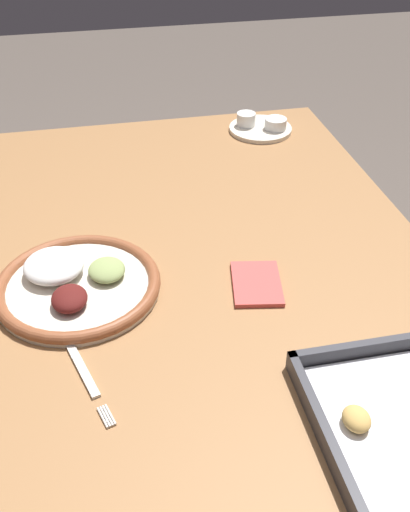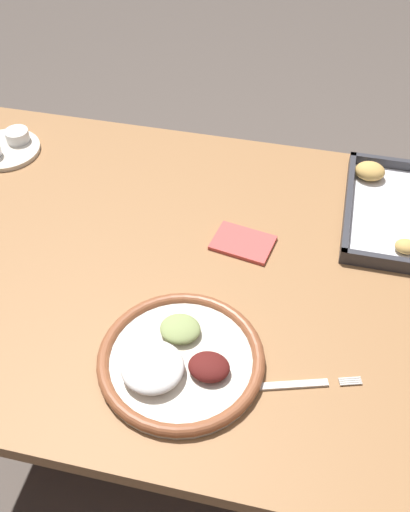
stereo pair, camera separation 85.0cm
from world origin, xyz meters
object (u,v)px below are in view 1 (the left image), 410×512
fork (81,368)px  napkin (257,284)px  dinner_plate (76,283)px  saucer_plate (261,126)px

fork → napkin: napkin is taller
dinner_plate → napkin: 0.29m
napkin → dinner_plate: bearing=-99.9°
dinner_plate → napkin: (0.05, 0.29, -0.01)m
fork → saucer_plate: 0.83m
dinner_plate → fork: (0.18, 0.00, -0.01)m
saucer_plate → napkin: 0.59m
fork → napkin: (-0.13, 0.29, 0.00)m
dinner_plate → napkin: dinner_plate is taller
dinner_plate → saucer_plate: dinner_plate is taller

